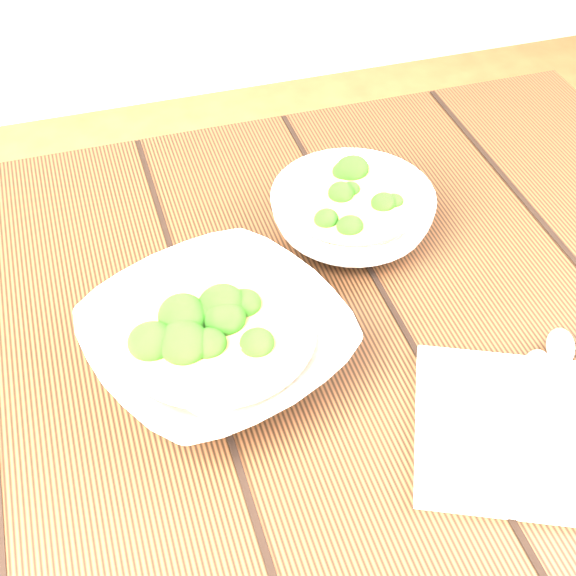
{
  "coord_description": "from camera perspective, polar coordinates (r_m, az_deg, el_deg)",
  "views": [
    {
      "loc": [
        -0.09,
        -0.51,
        1.34
      ],
      "look_at": [
        0.07,
        0.02,
        0.8
      ],
      "focal_mm": 50.0,
      "sensor_mm": 36.0,
      "label": 1
    }
  ],
  "objects": [
    {
      "name": "soup_bowl_front",
      "position": [
        0.76,
        -5.05,
        -3.71
      ],
      "size": [
        0.3,
        0.3,
        0.07
      ],
      "color": "white",
      "rests_on": "table"
    },
    {
      "name": "table",
      "position": [
        0.88,
        -4.0,
        -9.99
      ],
      "size": [
        1.2,
        0.8,
        0.75
      ],
      "color": "#381E10",
      "rests_on": "ground"
    },
    {
      "name": "soup_bowl_back",
      "position": [
        0.9,
        4.58,
        5.29
      ],
      "size": [
        0.22,
        0.22,
        0.06
      ],
      "color": "white",
      "rests_on": "table"
    },
    {
      "name": "spoon_right",
      "position": [
        0.79,
        18.72,
        -5.73
      ],
      "size": [
        0.11,
        0.15,
        0.01
      ],
      "color": "#A9A395",
      "rests_on": "napkin"
    },
    {
      "name": "napkin",
      "position": [
        0.75,
        17.2,
        -9.83
      ],
      "size": [
        0.26,
        0.24,
        0.01
      ],
      "primitive_type": "cube",
      "rotation": [
        0.0,
        0.0,
        -0.43
      ],
      "color": "beige",
      "rests_on": "table"
    },
    {
      "name": "spoon_left",
      "position": [
        0.77,
        16.98,
        -7.34
      ],
      "size": [
        0.12,
        0.15,
        0.01
      ],
      "color": "#A9A395",
      "rests_on": "napkin"
    },
    {
      "name": "trivet",
      "position": [
        0.79,
        -3.21,
        -2.99
      ],
      "size": [
        0.12,
        0.12,
        0.02
      ],
      "primitive_type": "torus",
      "rotation": [
        0.0,
        0.0,
        0.41
      ],
      "color": "black",
      "rests_on": "table"
    }
  ]
}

